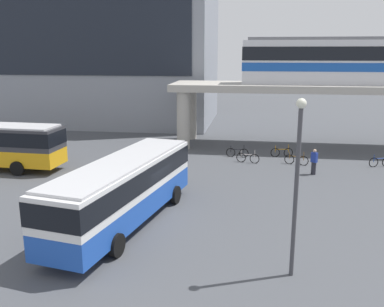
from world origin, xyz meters
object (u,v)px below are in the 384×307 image
bicycle_blue (380,162)px  bicycle_brown (296,160)px  pedestrian_waiting_near_stop (314,163)px  bicycle_black (237,153)px  train (366,60)px  bicycle_silver (248,158)px  station_building (108,29)px  bicycle_orange (282,152)px  bus_main (124,185)px

bicycle_blue → bicycle_brown: 6.01m
bicycle_brown → pedestrian_waiting_near_stop: size_ratio=0.98×
bicycle_blue → pedestrian_waiting_near_stop: 5.81m
bicycle_black → train: bearing=24.0°
train → bicycle_blue: train is taller
bicycle_silver → bicycle_brown: size_ratio=1.01×
bicycle_blue → bicycle_brown: same height
station_building → bicycle_brown: bearing=-41.4°
bicycle_blue → pedestrian_waiting_near_stop: pedestrian_waiting_near_stop is taller
pedestrian_waiting_near_stop → station_building: bearing=136.2°
bicycle_silver → train: bearing=33.4°
bicycle_blue → pedestrian_waiting_near_stop: size_ratio=0.97×
train → bicycle_orange: 10.54m
station_building → bicycle_blue: (26.45, -17.73, -10.44)m
bicycle_black → pedestrian_waiting_near_stop: (5.37, -4.17, 0.48)m
bicycle_silver → bicycle_brown: 3.59m
train → bus_main: 24.75m
train → bicycle_blue: (0.25, -5.94, -7.12)m
bicycle_orange → station_building: bearing=141.1°
station_building → train: size_ratio=1.21×
bicycle_silver → bicycle_orange: bearing=39.8°
bicycle_brown → station_building: bearing=138.6°
bus_main → bicycle_black: size_ratio=6.32×
bicycle_blue → bicycle_brown: (-6.01, -0.29, 0.00)m
bicycle_blue → bus_main: bearing=-139.7°
bicycle_orange → bicycle_blue: (6.94, -1.98, 0.00)m
bus_main → bicycle_orange: size_ratio=6.37×
bus_main → bicycle_orange: bus_main is taller
bicycle_black → pedestrian_waiting_near_stop: 6.81m
station_building → bus_main: bearing=-70.0°
train → bicycle_orange: size_ratio=11.39×
station_building → pedestrian_waiting_near_stop: 31.24m
bicycle_black → pedestrian_waiting_near_stop: pedestrian_waiting_near_stop is taller
station_building → bicycle_black: (16.00, -16.34, -10.44)m
bicycle_orange → bicycle_silver: same height
bicycle_black → pedestrian_waiting_near_stop: size_ratio=1.01×
bus_main → bicycle_blue: bus_main is taller
bicycle_orange → pedestrian_waiting_near_stop: 5.12m
station_building → pedestrian_waiting_near_stop: size_ratio=13.79×
bicycle_silver → bicycle_blue: same height
bus_main → bicycle_silver: size_ratio=6.45×
bus_main → bicycle_brown: bearing=53.9°
train → bus_main: bearing=-128.5°
station_building → pedestrian_waiting_near_stop: station_building is taller
bus_main → bicycle_black: bearing=71.5°
train → bicycle_silver: bearing=-146.6°
train → bicycle_brown: train is taller
bus_main → bicycle_silver: (5.67, 12.73, -1.63)m
station_building → train: (26.20, -11.79, -3.32)m
bicycle_blue → train: bearing=92.4°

